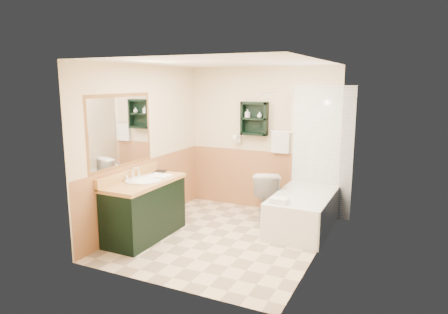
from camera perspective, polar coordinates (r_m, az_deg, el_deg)
floor at (r=5.72m, az=-0.13°, el=-11.41°), size 3.00×3.00×0.00m
back_wall at (r=6.77m, az=5.44°, el=2.58°), size 2.60×0.04×2.40m
left_wall at (r=6.06m, az=-11.46°, el=1.45°), size 0.04×3.00×2.40m
right_wall at (r=4.97m, az=13.74°, el=-0.68°), size 0.04×3.00×2.40m
ceiling at (r=5.30m, az=-0.14°, el=13.59°), size 2.60×3.00×0.04m
wainscot_left at (r=6.19m, az=-10.96°, el=-4.97°), size 2.98×2.98×1.00m
wainscot_back at (r=6.87m, az=5.24°, el=-3.25°), size 2.58×2.58×1.00m
mirror_frame at (r=5.56m, az=-14.56°, el=3.62°), size 1.30×1.30×1.00m
mirror_glass at (r=5.56m, az=-14.52°, el=3.62°), size 1.20×1.20×0.90m
tile_right at (r=5.72m, az=14.84°, el=-0.76°), size 1.50×1.50×2.10m
tile_back at (r=6.47m, az=13.83°, el=0.59°), size 0.95×0.95×2.10m
tile_accent at (r=5.62m, az=15.15°, el=7.76°), size 1.50×1.50×0.10m
wall_shelf at (r=6.65m, az=4.34°, el=5.49°), size 0.45×0.15×0.55m
hair_dryer at (r=6.83m, az=2.03°, el=2.70°), size 0.10×0.24×0.18m
towel_bar at (r=6.57m, az=8.13°, el=3.59°), size 0.40×0.06×0.40m
curtain_rod at (r=5.80m, az=7.92°, el=9.10°), size 0.03×1.60×0.03m
shower_curtain at (r=6.05m, az=8.21°, el=1.06°), size 1.05×1.05×1.70m
vanity at (r=5.71m, az=-11.24°, el=-7.30°), size 0.59×1.29×0.82m
bathtub at (r=6.07m, az=11.29°, el=-7.62°), size 0.80×1.50×0.53m
toilet at (r=6.51m, az=6.10°, el=-5.21°), size 0.65×0.86×0.74m
counter_towel at (r=5.71m, az=-9.22°, el=-2.75°), size 0.31×0.24×0.04m
vanity_book at (r=6.04m, az=-9.97°, el=-1.15°), size 0.16×0.06×0.22m
tub_towel at (r=5.50m, az=7.89°, el=-6.16°), size 0.23×0.19×0.07m
soap_bottle_a at (r=6.69m, az=3.38°, el=5.94°), size 0.11×0.15×0.06m
soap_bottle_b at (r=6.61m, az=5.09°, el=5.93°), size 0.10×0.12×0.08m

